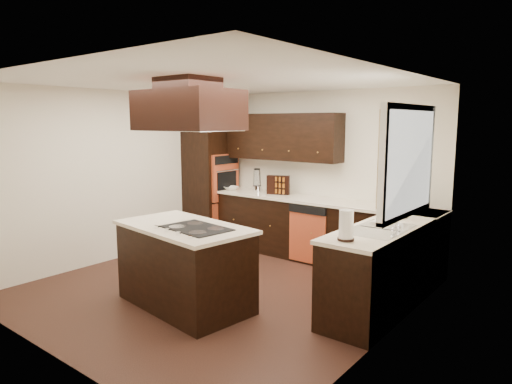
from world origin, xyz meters
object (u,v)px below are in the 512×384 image
range_hood (188,110)px  spice_rack (278,185)px  island (185,267)px  oven_column (210,179)px

range_hood → spice_rack: bearing=102.2°
island → spice_rack: spice_rack is taller
oven_column → range_hood: bearing=-50.3°
range_hood → oven_column: bearing=129.7°
island → spice_rack: 2.53m
oven_column → range_hood: 3.13m
range_hood → island: bearing=-142.5°
range_hood → spice_rack: range_hood is taller
oven_column → spice_rack: 1.37m
spice_rack → oven_column: bearing=160.7°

